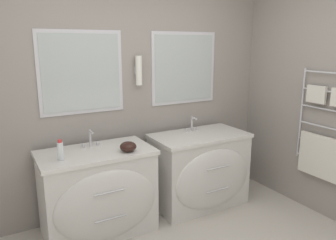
# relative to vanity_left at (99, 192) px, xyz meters

# --- Properties ---
(wall_back) EXTENTS (5.04, 0.15, 2.60)m
(wall_back) POSITION_rel_vanity_left_xyz_m (0.48, 0.41, 0.89)
(wall_back) COLOR gray
(wall_back) RESTS_ON ground_plane
(wall_right) EXTENTS (0.13, 3.51, 2.60)m
(wall_right) POSITION_rel_vanity_left_xyz_m (2.23, -0.55, 0.87)
(wall_right) COLOR gray
(wall_right) RESTS_ON ground_plane
(vanity_left) EXTENTS (1.06, 0.66, 0.83)m
(vanity_left) POSITION_rel_vanity_left_xyz_m (0.00, 0.00, 0.00)
(vanity_left) COLOR silver
(vanity_left) RESTS_ON ground_plane
(vanity_right) EXTENTS (1.06, 0.66, 0.83)m
(vanity_right) POSITION_rel_vanity_left_xyz_m (1.18, 0.00, 0.00)
(vanity_right) COLOR silver
(vanity_right) RESTS_ON ground_plane
(faucet_left) EXTENTS (0.17, 0.11, 0.17)m
(faucet_left) POSITION_rel_vanity_left_xyz_m (-0.00, 0.18, 0.49)
(faucet_left) COLOR silver
(faucet_left) RESTS_ON vanity_left
(faucet_right) EXTENTS (0.17, 0.11, 0.17)m
(faucet_right) POSITION_rel_vanity_left_xyz_m (1.18, 0.18, 0.49)
(faucet_right) COLOR silver
(faucet_right) RESTS_ON vanity_right
(toiletry_bottle) EXTENTS (0.05, 0.05, 0.18)m
(toiletry_bottle) POSITION_rel_vanity_left_xyz_m (-0.34, -0.06, 0.49)
(toiletry_bottle) COLOR silver
(toiletry_bottle) RESTS_ON vanity_left
(amenity_bowl) EXTENTS (0.16, 0.16, 0.09)m
(amenity_bowl) POSITION_rel_vanity_left_xyz_m (0.26, -0.13, 0.45)
(amenity_bowl) COLOR black
(amenity_bowl) RESTS_ON vanity_left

